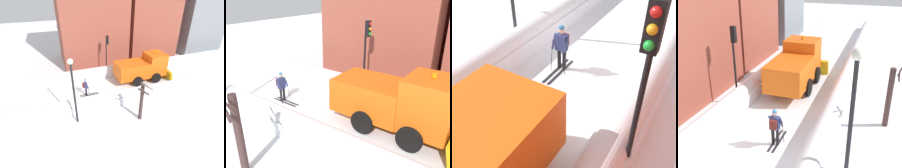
{
  "view_description": "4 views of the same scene",
  "coord_description": "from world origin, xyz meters",
  "views": [
    {
      "loc": [
        14.72,
        -1.26,
        9.49
      ],
      "look_at": [
        0.99,
        3.61,
        0.97
      ],
      "focal_mm": 28.08,
      "sensor_mm": 36.0,
      "label": 1
    },
    {
      "loc": [
        8.73,
        11.13,
        6.24
      ],
      "look_at": [
        -0.02,
        4.68,
        1.73
      ],
      "focal_mm": 37.68,
      "sensor_mm": 36.0,
      "label": 2
    },
    {
      "loc": [
        -3.87,
        8.59,
        5.9
      ],
      "look_at": [
        -0.84,
        3.44,
        1.33
      ],
      "focal_mm": 43.56,
      "sensor_mm": 36.0,
      "label": 3
    },
    {
      "loc": [
        4.65,
        -8.56,
        7.59
      ],
      "look_at": [
        0.06,
        4.81,
        1.41
      ],
      "focal_mm": 44.14,
      "sensor_mm": 36.0,
      "label": 4
    }
  ],
  "objects": [
    {
      "name": "skier",
      "position": [
        0.62,
        1.11,
        1.0
      ],
      "size": [
        0.62,
        1.8,
        1.81
      ],
      "color": "black",
      "rests_on": "ground"
    },
    {
      "name": "traffic_light_pole",
      "position": [
        -3.11,
        4.48,
        3.15
      ],
      "size": [
        0.28,
        0.42,
        4.5
      ],
      "color": "black",
      "rests_on": "ground"
    }
  ]
}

